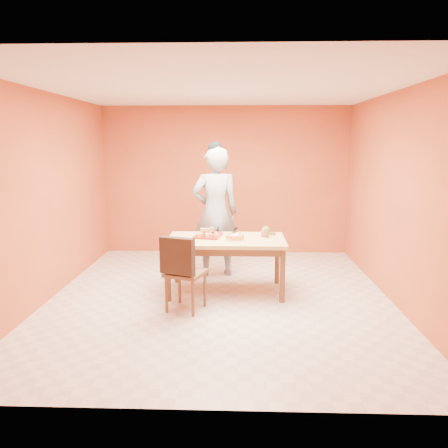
{
  "coord_description": "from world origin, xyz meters",
  "views": [
    {
      "loc": [
        0.25,
        -5.56,
        2.05
      ],
      "look_at": [
        0.05,
        0.3,
        0.95
      ],
      "focal_mm": 35.0,
      "sensor_mm": 36.0,
      "label": 1
    }
  ],
  "objects_px": {
    "pastry_platter": "(208,236)",
    "egg_ornament": "(266,232)",
    "checker_tin": "(272,234)",
    "dining_table": "(226,245)",
    "sponge_cake": "(235,237)",
    "magenta_glass": "(263,234)",
    "person": "(215,213)",
    "dining_chair": "(185,271)",
    "red_dinner_plate": "(214,234)"
  },
  "relations": [
    {
      "from": "dining_chair",
      "to": "person",
      "type": "distance_m",
      "value": 1.58
    },
    {
      "from": "dining_chair",
      "to": "magenta_glass",
      "type": "bearing_deg",
      "value": 58.17
    },
    {
      "from": "red_dinner_plate",
      "to": "person",
      "type": "bearing_deg",
      "value": 90.71
    },
    {
      "from": "person",
      "to": "checker_tin",
      "type": "relative_size",
      "value": 21.57
    },
    {
      "from": "person",
      "to": "magenta_glass",
      "type": "xyz_separation_m",
      "value": [
        0.7,
        -0.67,
        -0.18
      ]
    },
    {
      "from": "person",
      "to": "red_dinner_plate",
      "type": "bearing_deg",
      "value": 77.56
    },
    {
      "from": "person",
      "to": "dining_chair",
      "type": "bearing_deg",
      "value": 65.82
    },
    {
      "from": "dining_table",
      "to": "red_dinner_plate",
      "type": "bearing_deg",
      "value": 125.82
    },
    {
      "from": "person",
      "to": "magenta_glass",
      "type": "relative_size",
      "value": 21.24
    },
    {
      "from": "sponge_cake",
      "to": "egg_ornament",
      "type": "distance_m",
      "value": 0.48
    },
    {
      "from": "pastry_platter",
      "to": "red_dinner_plate",
      "type": "distance_m",
      "value": 0.19
    },
    {
      "from": "dining_table",
      "to": "person",
      "type": "bearing_deg",
      "value": 103.56
    },
    {
      "from": "red_dinner_plate",
      "to": "sponge_cake",
      "type": "distance_m",
      "value": 0.47
    },
    {
      "from": "pastry_platter",
      "to": "magenta_glass",
      "type": "relative_size",
      "value": 3.74
    },
    {
      "from": "checker_tin",
      "to": "magenta_glass",
      "type": "bearing_deg",
      "value": -131.37
    },
    {
      "from": "dining_chair",
      "to": "sponge_cake",
      "type": "height_order",
      "value": "dining_chair"
    },
    {
      "from": "red_dinner_plate",
      "to": "magenta_glass",
      "type": "height_order",
      "value": "magenta_glass"
    },
    {
      "from": "dining_chair",
      "to": "checker_tin",
      "type": "bearing_deg",
      "value": 59.54
    },
    {
      "from": "egg_ornament",
      "to": "checker_tin",
      "type": "distance_m",
      "value": 0.2
    },
    {
      "from": "red_dinner_plate",
      "to": "checker_tin",
      "type": "bearing_deg",
      "value": 0.73
    },
    {
      "from": "red_dinner_plate",
      "to": "sponge_cake",
      "type": "bearing_deg",
      "value": -49.83
    },
    {
      "from": "dining_chair",
      "to": "red_dinner_plate",
      "type": "bearing_deg",
      "value": 91.9
    },
    {
      "from": "red_dinner_plate",
      "to": "egg_ornament",
      "type": "height_order",
      "value": "egg_ornament"
    },
    {
      "from": "egg_ornament",
      "to": "checker_tin",
      "type": "height_order",
      "value": "egg_ornament"
    },
    {
      "from": "dining_table",
      "to": "red_dinner_plate",
      "type": "distance_m",
      "value": 0.33
    },
    {
      "from": "person",
      "to": "red_dinner_plate",
      "type": "height_order",
      "value": "person"
    },
    {
      "from": "dining_chair",
      "to": "sponge_cake",
      "type": "bearing_deg",
      "value": 63.83
    },
    {
      "from": "dining_table",
      "to": "pastry_platter",
      "type": "bearing_deg",
      "value": 163.67
    },
    {
      "from": "dining_table",
      "to": "red_dinner_plate",
      "type": "relative_size",
      "value": 5.79
    },
    {
      "from": "red_dinner_plate",
      "to": "checker_tin",
      "type": "xyz_separation_m",
      "value": [
        0.83,
        0.01,
        0.01
      ]
    },
    {
      "from": "pastry_platter",
      "to": "red_dinner_plate",
      "type": "height_order",
      "value": "pastry_platter"
    },
    {
      "from": "dining_chair",
      "to": "magenta_glass",
      "type": "relative_size",
      "value": 10.28
    },
    {
      "from": "dining_table",
      "to": "checker_tin",
      "type": "relative_size",
      "value": 17.41
    },
    {
      "from": "dining_chair",
      "to": "egg_ornament",
      "type": "distance_m",
      "value": 1.34
    },
    {
      "from": "pastry_platter",
      "to": "sponge_cake",
      "type": "distance_m",
      "value": 0.42
    },
    {
      "from": "sponge_cake",
      "to": "checker_tin",
      "type": "distance_m",
      "value": 0.65
    },
    {
      "from": "red_dinner_plate",
      "to": "magenta_glass",
      "type": "relative_size",
      "value": 2.96
    },
    {
      "from": "egg_ornament",
      "to": "person",
      "type": "bearing_deg",
      "value": 136.21
    },
    {
      "from": "dining_chair",
      "to": "red_dinner_plate",
      "type": "xyz_separation_m",
      "value": [
        0.29,
        0.95,
        0.27
      ]
    },
    {
      "from": "checker_tin",
      "to": "dining_table",
      "type": "bearing_deg",
      "value": -158.14
    },
    {
      "from": "person",
      "to": "egg_ornament",
      "type": "xyz_separation_m",
      "value": [
        0.74,
        -0.67,
        -0.15
      ]
    },
    {
      "from": "magenta_glass",
      "to": "sponge_cake",
      "type": "bearing_deg",
      "value": -151.75
    },
    {
      "from": "pastry_platter",
      "to": "checker_tin",
      "type": "distance_m",
      "value": 0.93
    },
    {
      "from": "dining_table",
      "to": "sponge_cake",
      "type": "bearing_deg",
      "value": -41.48
    },
    {
      "from": "sponge_cake",
      "to": "magenta_glass",
      "type": "distance_m",
      "value": 0.44
    },
    {
      "from": "pastry_platter",
      "to": "egg_ornament",
      "type": "relative_size",
      "value": 2.25
    },
    {
      "from": "dining_chair",
      "to": "magenta_glass",
      "type": "height_order",
      "value": "dining_chair"
    },
    {
      "from": "dining_table",
      "to": "person",
      "type": "distance_m",
      "value": 0.86
    },
    {
      "from": "person",
      "to": "dining_table",
      "type": "bearing_deg",
      "value": 90.41
    },
    {
      "from": "person",
      "to": "pastry_platter",
      "type": "relative_size",
      "value": 5.68
    }
  ]
}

